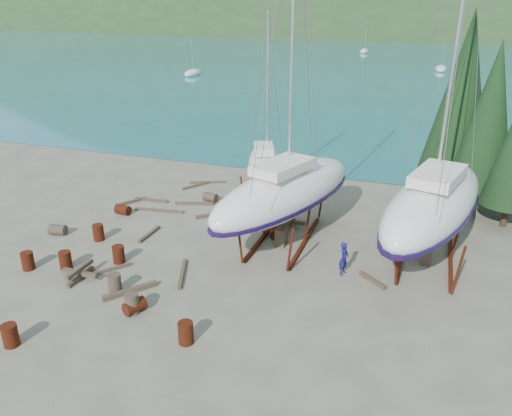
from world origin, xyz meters
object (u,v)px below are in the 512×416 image
(small_sailboat_shore, at_px, (265,164))
(large_sailboat_far, at_px, (433,203))
(worker, at_px, (344,258))
(large_sailboat_near, at_px, (285,191))

(small_sailboat_shore, bearing_deg, large_sailboat_far, -52.22)
(small_sailboat_shore, xyz_separation_m, worker, (6.99, -9.38, -1.06))
(large_sailboat_near, bearing_deg, large_sailboat_far, 23.34)
(large_sailboat_far, relative_size, small_sailboat_shore, 1.59)
(worker, bearing_deg, large_sailboat_far, -40.41)
(small_sailboat_shore, bearing_deg, large_sailboat_near, -84.89)
(large_sailboat_far, bearing_deg, large_sailboat_near, -161.30)
(large_sailboat_far, height_order, small_sailboat_shore, large_sailboat_far)
(large_sailboat_near, height_order, worker, large_sailboat_near)
(small_sailboat_shore, distance_m, worker, 11.75)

